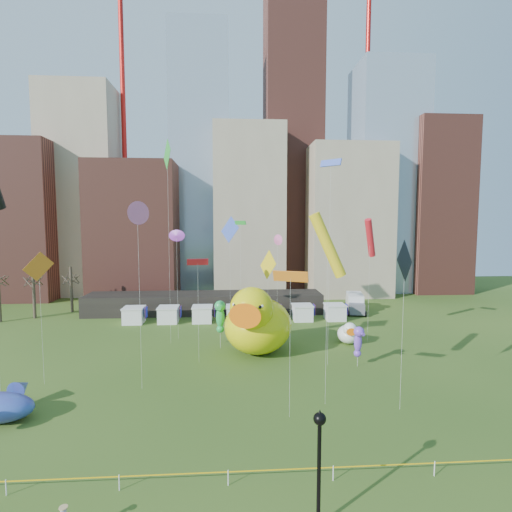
{
  "coord_description": "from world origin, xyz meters",
  "views": [
    {
      "loc": [
        0.2,
        -20.49,
        14.76
      ],
      "look_at": [
        2.3,
        10.98,
        12.0
      ],
      "focal_mm": 27.0,
      "sensor_mm": 36.0,
      "label": 1
    }
  ],
  "objects": [
    {
      "name": "box_truck",
      "position": [
        20.72,
        40.93,
        1.5
      ],
      "size": [
        3.99,
        7.27,
        2.93
      ],
      "rotation": [
        0.0,
        0.0,
        -0.22
      ],
      "color": "silver",
      "rests_on": "ground"
    },
    {
      "name": "lamppost",
      "position": [
        4.39,
        -3.2,
        3.6
      ],
      "size": [
        0.61,
        0.61,
        5.89
      ],
      "color": "black",
      "rests_on": "footpath"
    },
    {
      "name": "small_duck",
      "position": [
        14.53,
        24.5,
        1.29
      ],
      "size": [
        3.01,
        3.8,
        2.81
      ],
      "rotation": [
        0.0,
        0.0,
        -0.12
      ],
      "color": "white",
      "rests_on": "ground"
    },
    {
      "name": "seahorse_purple",
      "position": [
        13.16,
        17.03,
        2.89
      ],
      "size": [
        1.29,
        1.49,
        4.21
      ],
      "rotation": [
        0.0,
        0.0,
        0.25
      ],
      "color": "silver",
      "rests_on": "ground"
    },
    {
      "name": "skyline",
      "position": [
        2.25,
        61.06,
        21.44
      ],
      "size": [
        101.0,
        23.0,
        68.0
      ],
      "color": "brown",
      "rests_on": "ground"
    },
    {
      "name": "kite_11",
      "position": [
        1.48,
        28.67,
        14.46
      ],
      "size": [
        1.48,
        1.23,
        14.98
      ],
      "color": "silver",
      "rests_on": "ground"
    },
    {
      "name": "kite_14",
      "position": [
        -16.86,
        14.74,
        10.7
      ],
      "size": [
        1.95,
        1.79,
        12.16
      ],
      "color": "silver",
      "rests_on": "ground"
    },
    {
      "name": "ground",
      "position": [
        0.0,
        0.0,
        0.0
      ],
      "size": [
        160.0,
        160.0,
        0.0
      ],
      "primitive_type": "plane",
      "color": "#2B4B17",
      "rests_on": "ground"
    },
    {
      "name": "big_duck",
      "position": [
        3.11,
        21.6,
        3.65
      ],
      "size": [
        9.96,
        11.33,
        7.96
      ],
      "rotation": [
        0.0,
        0.0,
        -0.32
      ],
      "color": "yellow",
      "rests_on": "ground"
    },
    {
      "name": "pavilion",
      "position": [
        -4.0,
        42.0,
        1.6
      ],
      "size": [
        38.0,
        6.0,
        3.2
      ],
      "primitive_type": "cube",
      "color": "black",
      "rests_on": "ground"
    },
    {
      "name": "vendor_tents",
      "position": [
        1.02,
        36.0,
        1.11
      ],
      "size": [
        33.24,
        2.8,
        2.4
      ],
      "color": "white",
      "rests_on": "ground"
    },
    {
      "name": "kite_9",
      "position": [
        -7.73,
        13.19,
        15.54
      ],
      "size": [
        1.02,
        1.94,
        16.57
      ],
      "color": "silver",
      "rests_on": "ground"
    },
    {
      "name": "kite_8",
      "position": [
        -3.2,
        19.44,
        10.6
      ],
      "size": [
        2.22,
        0.7,
        11.02
      ],
      "color": "silver",
      "rests_on": "ground"
    },
    {
      "name": "kite_4",
      "position": [
        7.85,
        9.28,
        12.96
      ],
      "size": [
        3.14,
        1.07,
        15.6
      ],
      "color": "silver",
      "rests_on": "ground"
    },
    {
      "name": "kite_6",
      "position": [
        4.61,
        7.39,
        10.73
      ],
      "size": [
        2.58,
        1.41,
        11.2
      ],
      "color": "silver",
      "rests_on": "ground"
    },
    {
      "name": "kite_5",
      "position": [
        10.19,
        17.69,
        20.37
      ],
      "size": [
        1.87,
        1.82,
        21.0
      ],
      "color": "silver",
      "rests_on": "ground"
    },
    {
      "name": "kite_2",
      "position": [
        13.49,
        7.9,
        11.71
      ],
      "size": [
        2.3,
        2.36,
        13.46
      ],
      "color": "silver",
      "rests_on": "ground"
    },
    {
      "name": "kite_0",
      "position": [
        17.0,
        24.78,
        12.89
      ],
      "size": [
        2.31,
        2.71,
        15.26
      ],
      "color": "silver",
      "rests_on": "ground"
    },
    {
      "name": "crane_left",
      "position": [
        -21.11,
        64.0,
        46.9
      ],
      "size": [
        23.0,
        1.0,
        76.0
      ],
      "color": "red",
      "rests_on": "ground"
    },
    {
      "name": "kite_1",
      "position": [
        6.39,
        29.78,
        12.42
      ],
      "size": [
        0.75,
        1.37,
        13.19
      ],
      "color": "silver",
      "rests_on": "ground"
    },
    {
      "name": "bare_trees",
      "position": [
        -30.17,
        40.54,
        4.01
      ],
      "size": [
        8.44,
        6.44,
        8.5
      ],
      "color": "#382B21",
      "rests_on": "ground"
    },
    {
      "name": "kite_12",
      "position": [
        4.34,
        21.58,
        10.01
      ],
      "size": [
        1.49,
        3.0,
        11.75
      ],
      "color": "silver",
      "rests_on": "ground"
    },
    {
      "name": "kite_3",
      "position": [
        -7.16,
        26.15,
        22.4
      ],
      "size": [
        1.34,
        3.27,
        24.52
      ],
      "color": "silver",
      "rests_on": "ground"
    },
    {
      "name": "seahorse_green",
      "position": [
        -1.04,
        23.79,
        4.12
      ],
      "size": [
        1.34,
        1.66,
        5.7
      ],
      "rotation": [
        0.0,
        0.0,
        -0.05
      ],
      "color": "silver",
      "rests_on": "ground"
    },
    {
      "name": "caution_tape",
      "position": [
        0.0,
        0.0,
        0.68
      ],
      "size": [
        50.0,
        0.06,
        0.9
      ],
      "color": "white",
      "rests_on": "ground"
    },
    {
      "name": "kite_7",
      "position": [
        -6.47,
        27.71,
        13.07
      ],
      "size": [
        1.43,
        0.61,
        13.85
      ],
      "color": "silver",
      "rests_on": "ground"
    },
    {
      "name": "kite_13",
      "position": [
        0.14,
        31.64,
        13.67
      ],
      "size": [
        2.41,
        2.72,
        15.6
      ],
      "color": "silver",
      "rests_on": "ground"
    },
    {
      "name": "crane_right",
      "position": [
        30.89,
        64.0,
        46.9
      ],
      "size": [
        23.0,
        1.0,
        76.0
      ],
      "color": "red",
      "rests_on": "ground"
    }
  ]
}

